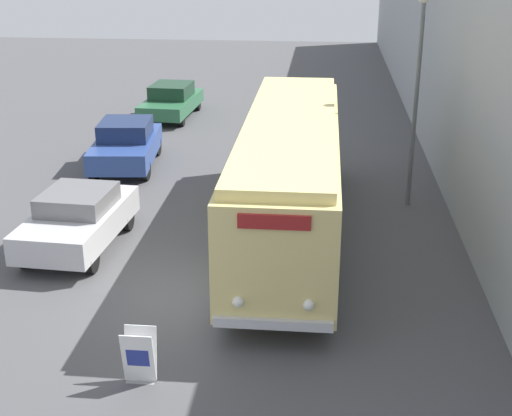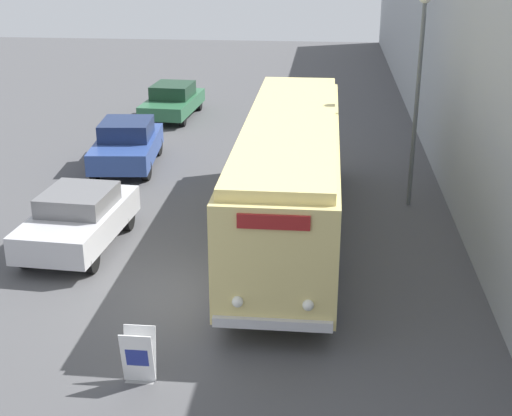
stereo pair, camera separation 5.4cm
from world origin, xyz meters
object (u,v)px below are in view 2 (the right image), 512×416
(parked_car_far, at_px, (173,101))
(parked_car_mid, at_px, (127,144))
(streetlamp, at_px, (419,70))
(vintage_bus, at_px, (290,171))
(parked_car_near, at_px, (79,218))
(sign_board, at_px, (139,357))

(parked_car_far, bearing_deg, parked_car_mid, -87.09)
(streetlamp, bearing_deg, parked_car_mid, 163.45)
(vintage_bus, distance_m, parked_car_mid, 8.06)
(vintage_bus, bearing_deg, parked_car_near, -166.77)
(vintage_bus, height_order, sign_board, vintage_bus)
(vintage_bus, xyz_separation_m, parked_car_far, (-5.79, 12.58, -1.10))
(parked_car_near, xyz_separation_m, parked_car_mid, (-0.57, 6.68, 0.03))
(vintage_bus, height_order, parked_car_mid, vintage_bus)
(vintage_bus, xyz_separation_m, parked_car_mid, (-5.86, 5.44, -1.01))
(vintage_bus, height_order, parked_car_near, vintage_bus)
(parked_car_near, bearing_deg, sign_board, -58.31)
(streetlamp, xyz_separation_m, parked_car_far, (-9.20, 9.90, -3.28))
(vintage_bus, relative_size, streetlamp, 1.86)
(vintage_bus, bearing_deg, sign_board, -108.58)
(parked_car_mid, distance_m, parked_car_far, 7.15)
(parked_car_mid, relative_size, parked_car_far, 0.98)
(sign_board, bearing_deg, parked_car_near, 118.04)
(sign_board, relative_size, parked_car_near, 0.25)
(vintage_bus, xyz_separation_m, parked_car_near, (-5.29, -1.24, -1.04))
(vintage_bus, bearing_deg, parked_car_far, 114.69)
(parked_car_far, bearing_deg, vintage_bus, -61.81)
(streetlamp, distance_m, parked_car_mid, 10.18)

